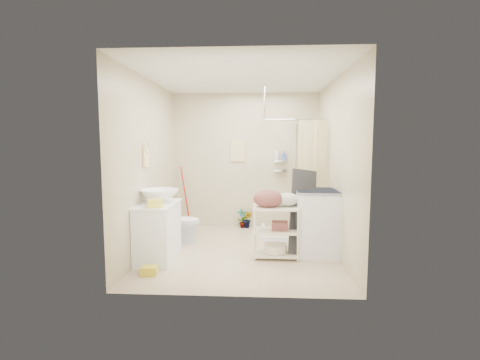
% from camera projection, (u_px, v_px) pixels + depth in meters
% --- Properties ---
extents(floor, '(3.20, 3.20, 0.00)m').
position_uv_depth(floor, '(241.00, 251.00, 5.32)').
color(floor, '#C7B495').
rests_on(floor, ground).
extents(ceiling, '(2.80, 3.20, 0.04)m').
position_uv_depth(ceiling, '(241.00, 77.00, 5.05)').
color(ceiling, silver).
rests_on(ceiling, ground).
extents(wall_back, '(2.80, 0.04, 2.60)m').
position_uv_depth(wall_back, '(246.00, 161.00, 6.77)').
color(wall_back, '#C3B897').
rests_on(wall_back, ground).
extents(wall_front, '(2.80, 0.04, 2.60)m').
position_uv_depth(wall_front, '(233.00, 176.00, 3.59)').
color(wall_front, '#C3B897').
rests_on(wall_front, ground).
extents(wall_left, '(0.04, 3.20, 2.60)m').
position_uv_depth(wall_left, '(149.00, 166.00, 5.26)').
color(wall_left, '#C3B897').
rests_on(wall_left, ground).
extents(wall_right, '(0.04, 3.20, 2.60)m').
position_uv_depth(wall_right, '(336.00, 166.00, 5.10)').
color(wall_right, '#C3B897').
rests_on(wall_right, ground).
extents(vanity, '(0.52, 0.92, 0.80)m').
position_uv_depth(vanity, '(158.00, 231.00, 4.91)').
color(vanity, white).
rests_on(vanity, ground).
extents(sink, '(0.58, 0.58, 0.19)m').
position_uv_depth(sink, '(160.00, 196.00, 4.95)').
color(sink, white).
rests_on(sink, vanity).
extents(counter_basket, '(0.23, 0.21, 0.11)m').
position_uv_depth(counter_basket, '(155.00, 203.00, 4.56)').
color(counter_basket, yellow).
rests_on(counter_basket, vanity).
extents(floor_basket, '(0.30, 0.24, 0.15)m').
position_uv_depth(floor_basket, '(149.00, 269.00, 4.34)').
color(floor_basket, yellow).
rests_on(floor_basket, ground).
extents(toilet, '(0.69, 0.42, 0.68)m').
position_uv_depth(toilet, '(180.00, 222.00, 5.74)').
color(toilet, white).
rests_on(toilet, ground).
extents(mop, '(0.13, 0.13, 1.19)m').
position_uv_depth(mop, '(183.00, 197.00, 6.82)').
color(mop, red).
rests_on(mop, ground).
extents(potted_plant_a, '(0.24, 0.21, 0.37)m').
position_uv_depth(potted_plant_a, '(242.00, 218.00, 6.75)').
color(potted_plant_a, brown).
rests_on(potted_plant_a, ground).
extents(potted_plant_b, '(0.23, 0.22, 0.34)m').
position_uv_depth(potted_plant_b, '(248.00, 219.00, 6.75)').
color(potted_plant_b, '#99462F').
rests_on(potted_plant_b, ground).
extents(hanging_towel, '(0.28, 0.03, 0.42)m').
position_uv_depth(hanging_towel, '(238.00, 151.00, 6.74)').
color(hanging_towel, beige).
rests_on(hanging_towel, wall_back).
extents(towel_ring, '(0.04, 0.22, 0.34)m').
position_uv_depth(towel_ring, '(146.00, 155.00, 5.04)').
color(towel_ring, '#F2DA8F').
rests_on(towel_ring, wall_left).
extents(tp_holder, '(0.08, 0.12, 0.14)m').
position_uv_depth(tp_holder, '(154.00, 203.00, 5.37)').
color(tp_holder, white).
rests_on(tp_holder, wall_left).
extents(shower, '(1.10, 1.10, 2.10)m').
position_uv_depth(shower, '(292.00, 176.00, 6.20)').
color(shower, white).
rests_on(shower, ground).
extents(shampoo_bottle_a, '(0.10, 0.10, 0.24)m').
position_uv_depth(shampoo_bottle_a, '(277.00, 154.00, 6.63)').
color(shampoo_bottle_a, silver).
rests_on(shampoo_bottle_a, shower).
extents(shampoo_bottle_b, '(0.09, 0.09, 0.18)m').
position_uv_depth(shampoo_bottle_b, '(284.00, 155.00, 6.66)').
color(shampoo_bottle_b, '#314B91').
rests_on(shampoo_bottle_b, shower).
extents(washing_machine, '(0.67, 0.69, 0.96)m').
position_uv_depth(washing_machine, '(318.00, 222.00, 5.13)').
color(washing_machine, silver).
rests_on(washing_machine, ground).
extents(laundry_rack, '(0.65, 0.39, 0.89)m').
position_uv_depth(laundry_rack, '(276.00, 227.00, 4.97)').
color(laundry_rack, beige).
rests_on(laundry_rack, ground).
extents(ironing_board, '(0.38, 0.18, 1.30)m').
position_uv_depth(ironing_board, '(303.00, 211.00, 5.08)').
color(ironing_board, black).
rests_on(ironing_board, ground).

